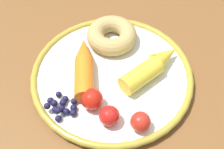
{
  "coord_description": "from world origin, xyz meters",
  "views": [
    {
      "loc": [
        0.1,
        0.29,
        1.2
      ],
      "look_at": [
        -0.05,
        -0.02,
        0.75
      ],
      "focal_mm": 50.25,
      "sensor_mm": 36.0,
      "label": 1
    }
  ],
  "objects_px": {
    "donut": "(112,35)",
    "plate": "(112,75)",
    "tomato_near": "(107,117)",
    "tomato_far": "(92,99)",
    "tomato_mid": "(140,122)",
    "carrot_orange": "(84,66)",
    "carrot_yellow": "(152,68)",
    "blueberry_pile": "(62,106)",
    "dining_table": "(95,118)"
  },
  "relations": [
    {
      "from": "dining_table",
      "to": "carrot_orange",
      "type": "distance_m",
      "value": 0.12
    },
    {
      "from": "dining_table",
      "to": "tomato_far",
      "type": "relative_size",
      "value": 33.58
    },
    {
      "from": "dining_table",
      "to": "tomato_far",
      "type": "xyz_separation_m",
      "value": [
        0.01,
        0.03,
        0.12
      ]
    },
    {
      "from": "tomato_mid",
      "to": "tomato_far",
      "type": "bearing_deg",
      "value": -53.55
    },
    {
      "from": "tomato_near",
      "to": "tomato_far",
      "type": "height_order",
      "value": "tomato_far"
    },
    {
      "from": "dining_table",
      "to": "carrot_yellow",
      "type": "bearing_deg",
      "value": 172.98
    },
    {
      "from": "plate",
      "to": "tomato_mid",
      "type": "bearing_deg",
      "value": 86.89
    },
    {
      "from": "plate",
      "to": "blueberry_pile",
      "type": "relative_size",
      "value": 5.21
    },
    {
      "from": "plate",
      "to": "carrot_yellow",
      "type": "distance_m",
      "value": 0.07
    },
    {
      "from": "blueberry_pile",
      "to": "tomato_far",
      "type": "xyz_separation_m",
      "value": [
        -0.05,
        0.02,
        0.01
      ]
    },
    {
      "from": "carrot_orange",
      "to": "tomato_mid",
      "type": "relative_size",
      "value": 4.15
    },
    {
      "from": "carrot_yellow",
      "to": "tomato_near",
      "type": "distance_m",
      "value": 0.12
    },
    {
      "from": "plate",
      "to": "carrot_orange",
      "type": "bearing_deg",
      "value": -32.23
    },
    {
      "from": "dining_table",
      "to": "tomato_mid",
      "type": "height_order",
      "value": "tomato_mid"
    },
    {
      "from": "tomato_near",
      "to": "tomato_mid",
      "type": "distance_m",
      "value": 0.05
    },
    {
      "from": "dining_table",
      "to": "blueberry_pile",
      "type": "height_order",
      "value": "blueberry_pile"
    },
    {
      "from": "carrot_orange",
      "to": "carrot_yellow",
      "type": "bearing_deg",
      "value": 152.12
    },
    {
      "from": "plate",
      "to": "tomato_near",
      "type": "distance_m",
      "value": 0.1
    },
    {
      "from": "dining_table",
      "to": "plate",
      "type": "distance_m",
      "value": 0.11
    },
    {
      "from": "dining_table",
      "to": "tomato_near",
      "type": "xyz_separation_m",
      "value": [
        0.0,
        0.07,
        0.11
      ]
    },
    {
      "from": "blueberry_pile",
      "to": "tomato_near",
      "type": "height_order",
      "value": "tomato_near"
    },
    {
      "from": "dining_table",
      "to": "carrot_yellow",
      "type": "height_order",
      "value": "carrot_yellow"
    },
    {
      "from": "carrot_orange",
      "to": "blueberry_pile",
      "type": "distance_m",
      "value": 0.08
    },
    {
      "from": "tomato_far",
      "to": "plate",
      "type": "bearing_deg",
      "value": -142.67
    },
    {
      "from": "carrot_yellow",
      "to": "tomato_far",
      "type": "bearing_deg",
      "value": 6.89
    },
    {
      "from": "plate",
      "to": "blueberry_pile",
      "type": "bearing_deg",
      "value": 14.86
    },
    {
      "from": "donut",
      "to": "carrot_yellow",
      "type": "bearing_deg",
      "value": 105.22
    },
    {
      "from": "blueberry_pile",
      "to": "tomato_far",
      "type": "distance_m",
      "value": 0.05
    },
    {
      "from": "tomato_near",
      "to": "plate",
      "type": "bearing_deg",
      "value": -120.89
    },
    {
      "from": "carrot_orange",
      "to": "tomato_mid",
      "type": "xyz_separation_m",
      "value": [
        -0.04,
        0.14,
        -0.0
      ]
    },
    {
      "from": "plate",
      "to": "tomato_near",
      "type": "xyz_separation_m",
      "value": [
        0.05,
        0.08,
        0.02
      ]
    },
    {
      "from": "dining_table",
      "to": "plate",
      "type": "relative_size",
      "value": 4.24
    },
    {
      "from": "donut",
      "to": "tomato_mid",
      "type": "xyz_separation_m",
      "value": [
        0.04,
        0.19,
        -0.0
      ]
    },
    {
      "from": "donut",
      "to": "plate",
      "type": "bearing_deg",
      "value": 64.45
    },
    {
      "from": "dining_table",
      "to": "donut",
      "type": "xyz_separation_m",
      "value": [
        -0.08,
        -0.09,
        0.11
      ]
    },
    {
      "from": "carrot_yellow",
      "to": "tomato_near",
      "type": "bearing_deg",
      "value": 25.5
    },
    {
      "from": "tomato_mid",
      "to": "tomato_far",
      "type": "distance_m",
      "value": 0.09
    },
    {
      "from": "plate",
      "to": "blueberry_pile",
      "type": "xyz_separation_m",
      "value": [
        0.1,
        0.03,
        0.01
      ]
    },
    {
      "from": "dining_table",
      "to": "tomato_mid",
      "type": "bearing_deg",
      "value": 111.84
    },
    {
      "from": "plate",
      "to": "donut",
      "type": "distance_m",
      "value": 0.08
    },
    {
      "from": "dining_table",
      "to": "donut",
      "type": "relative_size",
      "value": 12.79
    },
    {
      "from": "dining_table",
      "to": "carrot_orange",
      "type": "height_order",
      "value": "carrot_orange"
    },
    {
      "from": "carrot_orange",
      "to": "tomato_near",
      "type": "distance_m",
      "value": 0.11
    },
    {
      "from": "carrot_yellow",
      "to": "carrot_orange",
      "type": "bearing_deg",
      "value": -27.88
    },
    {
      "from": "carrot_orange",
      "to": "tomato_near",
      "type": "bearing_deg",
      "value": 85.97
    },
    {
      "from": "tomato_near",
      "to": "tomato_far",
      "type": "xyz_separation_m",
      "value": [
        0.01,
        -0.04,
        0.0
      ]
    },
    {
      "from": "plate",
      "to": "tomato_near",
      "type": "bearing_deg",
      "value": 59.11
    },
    {
      "from": "plate",
      "to": "blueberry_pile",
      "type": "distance_m",
      "value": 0.11
    },
    {
      "from": "dining_table",
      "to": "tomato_mid",
      "type": "distance_m",
      "value": 0.15
    },
    {
      "from": "carrot_yellow",
      "to": "donut",
      "type": "distance_m",
      "value": 0.11
    }
  ]
}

